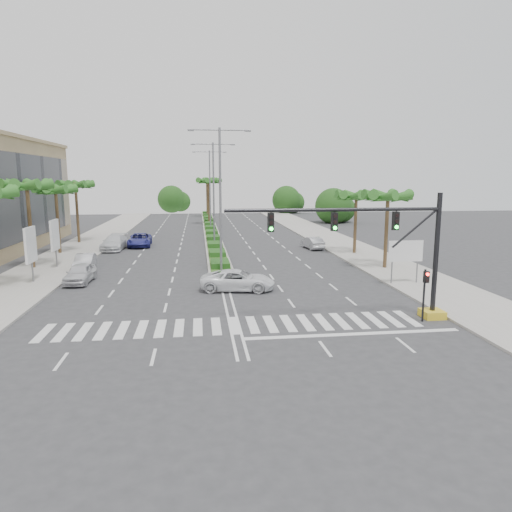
# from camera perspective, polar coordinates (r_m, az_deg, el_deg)

# --- Properties ---
(ground) EXTENTS (160.00, 160.00, 0.00)m
(ground) POSITION_cam_1_polar(r_m,az_deg,el_deg) (25.36, -2.71, -8.67)
(ground) COLOR #333335
(ground) RESTS_ON ground
(footpath_right) EXTENTS (6.00, 120.00, 0.15)m
(footpath_right) POSITION_cam_1_polar(r_m,az_deg,el_deg) (47.84, 13.76, -0.06)
(footpath_right) COLOR gray
(footpath_right) RESTS_ON ground
(footpath_left) EXTENTS (6.00, 120.00, 0.15)m
(footpath_left) POSITION_cam_1_polar(r_m,az_deg,el_deg) (46.65, -23.74, -0.86)
(footpath_left) COLOR gray
(footpath_left) RESTS_ON ground
(median) EXTENTS (2.20, 75.00, 0.20)m
(median) POSITION_cam_1_polar(r_m,az_deg,el_deg) (69.46, -5.66, 3.19)
(median) COLOR gray
(median) RESTS_ON ground
(median_grass) EXTENTS (1.80, 75.00, 0.04)m
(median_grass) POSITION_cam_1_polar(r_m,az_deg,el_deg) (69.45, -5.67, 3.29)
(median_grass) COLOR #345A1F
(median_grass) RESTS_ON median
(signal_gantry) EXTENTS (12.60, 1.20, 7.20)m
(signal_gantry) POSITION_cam_1_polar(r_m,az_deg,el_deg) (26.82, 17.38, -0.46)
(signal_gantry) COLOR gold
(signal_gantry) RESTS_ON ground
(pedestrian_signal) EXTENTS (0.28, 0.36, 3.00)m
(pedestrian_signal) POSITION_cam_1_polar(r_m,az_deg,el_deg) (27.09, 20.38, -3.59)
(pedestrian_signal) COLOR black
(pedestrian_signal) RESTS_ON ground
(direction_sign) EXTENTS (2.70, 0.11, 3.40)m
(direction_sign) POSITION_cam_1_polar(r_m,az_deg,el_deg) (35.90, 18.18, 0.37)
(direction_sign) COLOR slate
(direction_sign) RESTS_ON ground
(billboard_near) EXTENTS (0.18, 2.10, 4.35)m
(billboard_near) POSITION_cam_1_polar(r_m,az_deg,el_deg) (38.48, -26.36, 1.21)
(billboard_near) COLOR slate
(billboard_near) RESTS_ON ground
(billboard_far) EXTENTS (0.18, 2.10, 4.35)m
(billboard_far) POSITION_cam_1_polar(r_m,az_deg,el_deg) (44.14, -23.85, 2.37)
(billboard_far) COLOR slate
(billboard_far) RESTS_ON ground
(palm_left_mid) EXTENTS (4.57, 4.68, 7.95)m
(palm_left_mid) POSITION_cam_1_polar(r_m,az_deg,el_deg) (44.48, -26.71, 7.54)
(palm_left_mid) COLOR brown
(palm_left_mid) RESTS_ON ground
(palm_left_far) EXTENTS (4.57, 4.68, 7.35)m
(palm_left_far) POSITION_cam_1_polar(r_m,az_deg,el_deg) (52.11, -23.76, 7.29)
(palm_left_far) COLOR brown
(palm_left_far) RESTS_ON ground
(palm_left_end) EXTENTS (4.57, 4.68, 7.75)m
(palm_left_end) POSITION_cam_1_polar(r_m,az_deg,el_deg) (59.82, -21.63, 8.02)
(palm_left_end) COLOR brown
(palm_left_end) RESTS_ON ground
(palm_right_near) EXTENTS (4.57, 4.68, 7.05)m
(palm_right_near) POSITION_cam_1_polar(r_m,az_deg,el_deg) (41.39, 16.16, 6.89)
(palm_right_near) COLOR brown
(palm_right_near) RESTS_ON ground
(palm_right_far) EXTENTS (4.57, 4.68, 6.75)m
(palm_right_far) POSITION_cam_1_polar(r_m,az_deg,el_deg) (48.85, 12.43, 7.09)
(palm_right_far) COLOR brown
(palm_right_far) RESTS_ON ground
(palm_median_a) EXTENTS (4.57, 4.68, 8.05)m
(palm_median_a) POSITION_cam_1_polar(r_m,az_deg,el_deg) (79.01, -5.96, 9.12)
(palm_median_a) COLOR brown
(palm_median_a) RESTS_ON ground
(palm_median_b) EXTENTS (4.57, 4.68, 8.05)m
(palm_median_b) POSITION_cam_1_polar(r_m,az_deg,el_deg) (94.00, -6.18, 9.22)
(palm_median_b) COLOR brown
(palm_median_b) RESTS_ON ground
(streetlight_near) EXTENTS (5.10, 0.25, 12.00)m
(streetlight_near) POSITION_cam_1_polar(r_m,az_deg,el_deg) (38.05, -4.49, 7.93)
(streetlight_near) COLOR slate
(streetlight_near) RESTS_ON ground
(streetlight_mid) EXTENTS (5.10, 0.25, 12.00)m
(streetlight_mid) POSITION_cam_1_polar(r_m,az_deg,el_deg) (54.03, -5.32, 8.46)
(streetlight_mid) COLOR slate
(streetlight_mid) RESTS_ON ground
(streetlight_far) EXTENTS (5.10, 0.25, 12.00)m
(streetlight_far) POSITION_cam_1_polar(r_m,az_deg,el_deg) (70.02, -5.78, 8.75)
(streetlight_far) COLOR slate
(streetlight_far) RESTS_ON ground
(car_parked_a) EXTENTS (1.91, 4.41, 1.48)m
(car_parked_a) POSITION_cam_1_polar(r_m,az_deg,el_deg) (37.66, -21.13, -2.03)
(car_parked_a) COLOR silver
(car_parked_a) RESTS_ON ground
(car_parked_b) EXTENTS (1.82, 4.39, 1.41)m
(car_parked_b) POSITION_cam_1_polar(r_m,az_deg,el_deg) (42.64, -20.61, -0.72)
(car_parked_b) COLOR #B7B7BC
(car_parked_b) RESTS_ON ground
(car_parked_c) EXTENTS (2.78, 5.64, 1.54)m
(car_parked_c) POSITION_cam_1_polar(r_m,az_deg,el_deg) (55.46, -14.32, 1.97)
(car_parked_c) COLOR navy
(car_parked_c) RESTS_ON ground
(car_parked_d) EXTENTS (2.65, 5.75, 1.63)m
(car_parked_d) POSITION_cam_1_polar(r_m,az_deg,el_deg) (53.59, -17.28, 1.62)
(car_parked_d) COLOR silver
(car_parked_d) RESTS_ON ground
(car_crossing) EXTENTS (5.64, 3.30, 1.47)m
(car_crossing) POSITION_cam_1_polar(r_m,az_deg,el_deg) (32.85, -2.28, -3.04)
(car_crossing) COLOR white
(car_crossing) RESTS_ON ground
(car_right) EXTENTS (2.00, 4.32, 1.37)m
(car_right) POSITION_cam_1_polar(r_m,az_deg,el_deg) (52.33, 7.06, 1.65)
(car_right) COLOR #B2B1B6
(car_right) RESTS_ON ground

